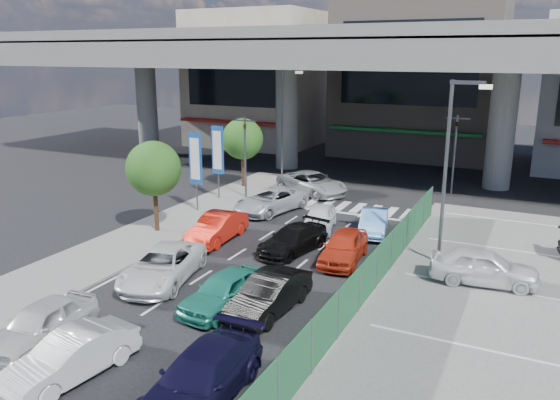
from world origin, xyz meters
The scene contains 30 objects.
ground centered at (0.00, 0.00, 0.00)m, with size 120.00×120.00×0.00m, color black.
parking_lot centered at (11.00, 2.00, 0.03)m, with size 12.00×28.00×0.06m, color #60605E.
sidewalk_left centered at (-7.00, 4.00, 0.06)m, with size 4.00×30.00×0.12m, color #60605E.
fence_run centered at (5.30, 1.00, 0.90)m, with size 0.16×22.00×1.80m, color #1E5732, non-canonical shape.
expressway centered at (0.00, 22.00, 8.76)m, with size 64.00×14.00×10.75m.
building_west centered at (-16.00, 31.97, 6.49)m, with size 12.00×10.90×13.00m.
building_center centered at (0.00, 32.97, 7.49)m, with size 14.00×10.90×15.00m.
traffic_light_left centered at (-6.20, 12.00, 3.94)m, with size 1.60×1.24×5.20m.
traffic_light_right centered at (5.50, 19.00, 3.94)m, with size 1.60×1.24×5.20m.
street_lamp_right centered at (7.17, 6.00, 4.77)m, with size 1.65×0.22×8.00m.
street_lamp_left centered at (-6.33, 18.00, 4.77)m, with size 1.65×0.22×8.00m.
signboard_near centered at (-7.20, 7.99, 3.06)m, with size 0.80×0.14×4.70m.
signboard_far centered at (-7.60, 10.99, 3.06)m, with size 0.80×0.14×4.70m.
tree_near centered at (-7.00, 4.00, 3.39)m, with size 2.80×2.80×4.80m.
tree_far centered at (-7.80, 14.50, 3.39)m, with size 2.80×2.80×4.80m.
van_white_back_left centered at (-3.18, -6.69, 0.69)m, with size 1.63×4.05×1.38m, color silver.
hatch_white_back_mid centered at (-0.85, -7.67, 0.67)m, with size 1.41×4.04×1.33m, color white.
minivan_navy_back centered at (3.11, -6.95, 0.69)m, with size 1.93×4.76×1.38m, color black.
sedan_white_mid_left centered at (-2.76, -1.01, 0.69)m, with size 2.28×4.95×1.37m, color white.
taxi_teal_mid centered at (0.78, -1.95, 0.69)m, with size 1.63×4.05×1.38m, color teal.
hatch_black_mid_right centered at (2.39, -1.55, 0.69)m, with size 1.46×4.19×1.38m, color black.
taxi_orange_left centered at (-3.46, 4.22, 0.69)m, with size 1.46×4.19×1.38m, color red.
sedan_black_mid centered at (0.58, 4.45, 0.61)m, with size 1.72×4.24×1.23m, color black.
taxi_orange_right centered at (3.13, 4.34, 0.69)m, with size 1.63×4.05×1.38m, color red.
wagon_silver_front_left centered at (-3.38, 10.00, 0.69)m, with size 2.29×4.97×1.38m, color silver.
sedan_white_front_mid centered at (0.44, 8.12, 0.64)m, with size 1.51×3.77×1.28m, color white.
kei_truck_front_right centered at (3.21, 8.74, 0.62)m, with size 1.31×3.75×1.24m, color #5E97DF.
crossing_wagon_silver centered at (-2.84, 15.01, 0.72)m, with size 2.40×5.20×1.44m, color #AFB1B6.
parked_sedan_white centered at (9.04, 4.38, 0.78)m, with size 1.69×4.20×1.43m, color white.
traffic_cone centered at (7.24, 5.28, 0.39)m, with size 0.34×0.34×0.66m, color red.
Camera 1 is at (10.59, -17.54, 9.06)m, focal length 35.00 mm.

